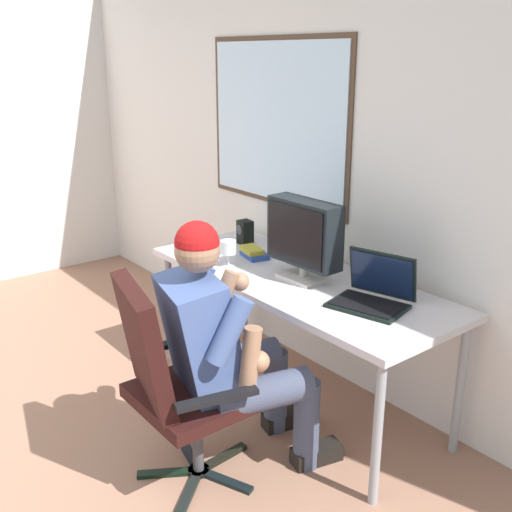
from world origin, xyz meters
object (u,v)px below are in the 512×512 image
at_px(desk_speaker, 245,232).
at_px(cd_case, 208,252).
at_px(office_chair, 172,375).
at_px(person_seated, 228,345).
at_px(desk, 296,286).
at_px(crt_monitor, 304,234).
at_px(wine_glass, 228,249).
at_px(book_stack, 253,253).
at_px(laptop, 374,291).

relative_size(desk_speaker, cd_case, 0.98).
bearing_deg(office_chair, desk_speaker, 128.70).
bearing_deg(person_seated, desk, 111.22).
distance_m(crt_monitor, desk_speaker, 0.71).
relative_size(desk, wine_glass, 12.25).
bearing_deg(desk, book_stack, 177.20).
height_order(wine_glass, cd_case, wine_glass).
xyz_separation_m(crt_monitor, book_stack, (-0.44, 0.01, -0.21)).
bearing_deg(person_seated, office_chair, -102.21).
bearing_deg(book_stack, wine_glass, -80.29).
bearing_deg(desk_speaker, person_seated, -41.04).
height_order(laptop, book_stack, laptop).
distance_m(office_chair, person_seated, 0.28).
xyz_separation_m(desk_speaker, book_stack, (0.24, -0.12, -0.05)).
bearing_deg(cd_case, desk, 12.86).
bearing_deg(book_stack, laptop, 1.44).
relative_size(office_chair, book_stack, 4.91).
bearing_deg(laptop, cd_case, -170.65).
bearing_deg(desk, person_seated, -68.78).
bearing_deg(desk_speaker, desk, -12.60).
bearing_deg(book_stack, cd_case, -144.96).
bearing_deg(laptop, desk_speaker, 174.93).
height_order(crt_monitor, cd_case, crt_monitor).
bearing_deg(laptop, book_stack, -178.56).
bearing_deg(desk_speaker, wine_glass, -49.71).
distance_m(office_chair, crt_monitor, 0.99).
bearing_deg(crt_monitor, wine_glass, -154.99).
relative_size(person_seated, book_stack, 6.12).
height_order(desk, cd_case, cd_case).
height_order(desk, book_stack, book_stack).
bearing_deg(desk, office_chair, -78.16).
distance_m(book_stack, cd_case, 0.28).
relative_size(laptop, desk_speaker, 2.69).
relative_size(desk, desk_speaker, 12.20).
bearing_deg(crt_monitor, cd_case, -167.54).
relative_size(office_chair, crt_monitor, 2.24).
xyz_separation_m(wine_glass, cd_case, (-0.26, 0.04, -0.10)).
xyz_separation_m(crt_monitor, desk_speaker, (-0.67, 0.14, -0.17)).
bearing_deg(office_chair, crt_monitor, 99.04).
height_order(person_seated, cd_case, person_seated).
bearing_deg(desk, cd_case, -167.14).
height_order(desk_speaker, cd_case, desk_speaker).
bearing_deg(office_chair, person_seated, 77.79).
xyz_separation_m(person_seated, desk_speaker, (-0.87, 0.76, 0.18)).
bearing_deg(crt_monitor, laptop, 4.63).
bearing_deg(desk_speaker, laptop, -5.07).
relative_size(crt_monitor, desk_speaker, 2.92).
bearing_deg(laptop, crt_monitor, -175.37).
bearing_deg(person_seated, book_stack, 134.79).
bearing_deg(wine_glass, desk_speaker, 130.29).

